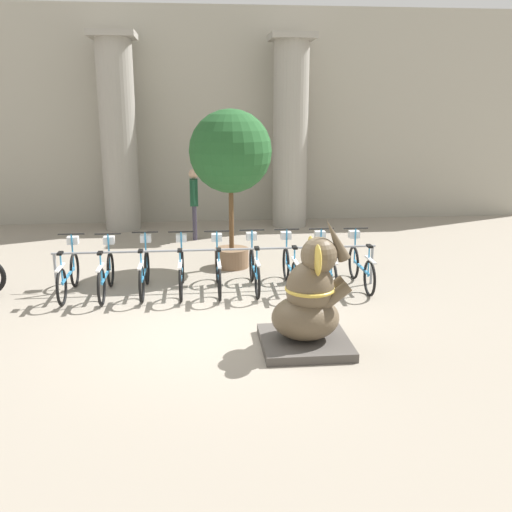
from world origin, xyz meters
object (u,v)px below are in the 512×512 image
at_px(potted_tree, 231,156).
at_px(bicycle_7, 325,266).
at_px(bicycle_6, 290,267).
at_px(bicycle_8, 361,266).
at_px(bicycle_1, 106,273).
at_px(bicycle_2, 144,271).
at_px(bicycle_0, 69,273).
at_px(bicycle_3, 181,270).
at_px(person_pedestrian, 194,197).
at_px(bicycle_5, 254,268).
at_px(bicycle_4, 218,270).
at_px(elephant_statue, 309,304).

bearing_deg(potted_tree, bicycle_7, -43.06).
height_order(bicycle_6, bicycle_7, same).
distance_m(bicycle_6, bicycle_8, 1.34).
bearing_deg(bicycle_1, bicycle_2, 6.58).
height_order(bicycle_0, bicycle_7, same).
bearing_deg(bicycle_7, bicycle_6, 179.14).
xyz_separation_m(bicycle_0, bicycle_7, (4.70, -0.00, 0.00)).
distance_m(bicycle_1, potted_tree, 3.45).
height_order(bicycle_2, bicycle_3, same).
distance_m(bicycle_1, bicycle_2, 0.68).
height_order(bicycle_7, person_pedestrian, person_pedestrian).
relative_size(bicycle_1, bicycle_3, 1.00).
height_order(bicycle_0, bicycle_8, same).
distance_m(bicycle_3, bicycle_5, 1.34).
distance_m(bicycle_4, elephant_statue, 2.93).
bearing_deg(bicycle_3, bicycle_4, -1.86).
distance_m(bicycle_3, bicycle_7, 2.68).
relative_size(bicycle_2, bicycle_5, 1.00).
bearing_deg(bicycle_0, bicycle_8, -0.31).
relative_size(bicycle_6, potted_tree, 0.53).
height_order(bicycle_5, bicycle_7, same).
relative_size(bicycle_1, potted_tree, 0.53).
bearing_deg(bicycle_0, potted_tree, 27.27).
distance_m(bicycle_1, bicycle_4, 2.01).
bearing_deg(person_pedestrian, bicycle_4, -84.09).
bearing_deg(bicycle_3, person_pedestrian, 86.91).
relative_size(bicycle_3, bicycle_5, 1.00).
bearing_deg(bicycle_4, bicycle_0, 179.49).
bearing_deg(bicycle_1, bicycle_5, 1.47).
xyz_separation_m(bicycle_4, elephant_statue, (1.18, -2.67, 0.23)).
bearing_deg(bicycle_6, bicycle_3, -179.66).
bearing_deg(potted_tree, bicycle_4, -102.20).
bearing_deg(bicycle_5, bicycle_1, -178.53).
height_order(bicycle_2, bicycle_4, same).
distance_m(bicycle_4, person_pedestrian, 4.34).
distance_m(bicycle_2, elephant_statue, 3.71).
bearing_deg(bicycle_5, bicycle_7, -0.69).
distance_m(bicycle_1, bicycle_8, 4.70).
xyz_separation_m(bicycle_7, bicycle_8, (0.67, -0.03, 0.00)).
bearing_deg(potted_tree, bicycle_3, -122.97).
bearing_deg(potted_tree, bicycle_5, -78.00).
distance_m(person_pedestrian, potted_tree, 3.06).
relative_size(bicycle_2, elephant_statue, 0.92).
bearing_deg(bicycle_3, bicycle_5, 0.76).
bearing_deg(bicycle_0, bicycle_1, -4.54).
xyz_separation_m(bicycle_1, bicycle_8, (4.70, 0.02, 0.00)).
xyz_separation_m(bicycle_4, potted_tree, (0.34, 1.58, 1.93)).
height_order(bicycle_4, bicycle_6, same).
xyz_separation_m(elephant_statue, potted_tree, (-0.83, 4.25, 1.70)).
height_order(elephant_statue, person_pedestrian, elephant_statue).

